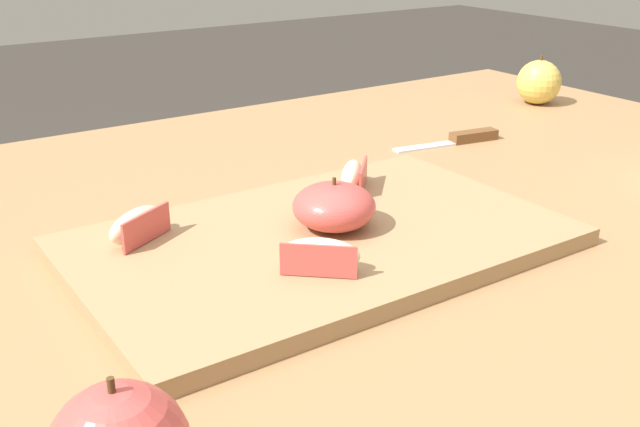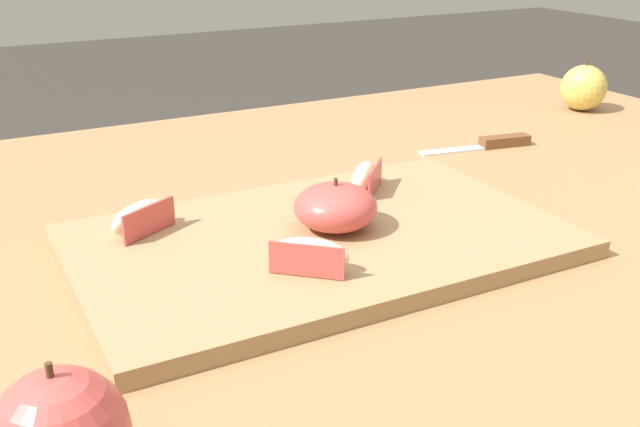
{
  "view_description": "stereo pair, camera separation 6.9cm",
  "coord_description": "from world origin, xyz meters",
  "px_view_note": "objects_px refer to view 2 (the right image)",
  "views": [
    {
      "loc": [
        -0.44,
        -0.6,
        1.02
      ],
      "look_at": [
        -0.08,
        -0.06,
        0.76
      ],
      "focal_mm": 41.85,
      "sensor_mm": 36.0,
      "label": 1
    },
    {
      "loc": [
        -0.38,
        -0.63,
        1.02
      ],
      "look_at": [
        -0.08,
        -0.06,
        0.76
      ],
      "focal_mm": 41.85,
      "sensor_mm": 36.0,
      "label": 2
    }
  ],
  "objects_px": {
    "cutting_board": "(320,241)",
    "apple_wedge_back": "(365,177)",
    "apple_half_skin_up": "(336,207)",
    "whole_apple_golden": "(584,88)",
    "apple_wedge_front": "(141,217)",
    "apple_wedge_middle": "(310,255)",
    "paring_knife": "(496,143)"
  },
  "relations": [
    {
      "from": "apple_half_skin_up",
      "to": "apple_wedge_back",
      "type": "xyz_separation_m",
      "value": [
        0.08,
        0.08,
        -0.01
      ]
    },
    {
      "from": "cutting_board",
      "to": "whole_apple_golden",
      "type": "relative_size",
      "value": 5.66
    },
    {
      "from": "cutting_board",
      "to": "paring_knife",
      "type": "bearing_deg",
      "value": 26.35
    },
    {
      "from": "apple_half_skin_up",
      "to": "whole_apple_golden",
      "type": "bearing_deg",
      "value": 24.3
    },
    {
      "from": "apple_half_skin_up",
      "to": "apple_wedge_front",
      "type": "relative_size",
      "value": 1.14
    },
    {
      "from": "cutting_board",
      "to": "apple_half_skin_up",
      "type": "xyz_separation_m",
      "value": [
        0.02,
        0.0,
        0.03
      ]
    },
    {
      "from": "apple_wedge_front",
      "to": "apple_wedge_middle",
      "type": "xyz_separation_m",
      "value": [
        0.1,
        -0.15,
        0.0
      ]
    },
    {
      "from": "apple_wedge_middle",
      "to": "paring_knife",
      "type": "height_order",
      "value": "apple_wedge_middle"
    },
    {
      "from": "paring_knife",
      "to": "apple_half_skin_up",
      "type": "bearing_deg",
      "value": -152.93
    },
    {
      "from": "apple_wedge_middle",
      "to": "whole_apple_golden",
      "type": "xyz_separation_m",
      "value": [
        0.67,
        0.34,
        0.0
      ]
    },
    {
      "from": "apple_wedge_front",
      "to": "apple_wedge_middle",
      "type": "bearing_deg",
      "value": -55.05
    },
    {
      "from": "apple_wedge_back",
      "to": "paring_knife",
      "type": "relative_size",
      "value": 0.4
    },
    {
      "from": "apple_wedge_back",
      "to": "whole_apple_golden",
      "type": "distance_m",
      "value": 0.56
    },
    {
      "from": "apple_wedge_front",
      "to": "apple_wedge_back",
      "type": "relative_size",
      "value": 1.08
    },
    {
      "from": "apple_wedge_front",
      "to": "whole_apple_golden",
      "type": "height_order",
      "value": "whole_apple_golden"
    },
    {
      "from": "apple_wedge_front",
      "to": "apple_wedge_middle",
      "type": "distance_m",
      "value": 0.18
    },
    {
      "from": "apple_wedge_middle",
      "to": "apple_half_skin_up",
      "type": "bearing_deg",
      "value": 47.9
    },
    {
      "from": "apple_wedge_middle",
      "to": "apple_wedge_back",
      "type": "distance_m",
      "value": 0.2
    },
    {
      "from": "cutting_board",
      "to": "paring_knife",
      "type": "height_order",
      "value": "cutting_board"
    },
    {
      "from": "apple_wedge_back",
      "to": "apple_wedge_front",
      "type": "bearing_deg",
      "value": 179.84
    },
    {
      "from": "apple_wedge_back",
      "to": "apple_half_skin_up",
      "type": "bearing_deg",
      "value": -135.79
    },
    {
      "from": "apple_wedge_front",
      "to": "apple_wedge_back",
      "type": "height_order",
      "value": "same"
    },
    {
      "from": "apple_half_skin_up",
      "to": "whole_apple_golden",
      "type": "height_order",
      "value": "whole_apple_golden"
    },
    {
      "from": "apple_wedge_middle",
      "to": "paring_knife",
      "type": "xyz_separation_m",
      "value": [
        0.41,
        0.25,
        -0.03
      ]
    },
    {
      "from": "apple_wedge_back",
      "to": "paring_knife",
      "type": "distance_m",
      "value": 0.29
    },
    {
      "from": "cutting_board",
      "to": "apple_half_skin_up",
      "type": "height_order",
      "value": "apple_half_skin_up"
    },
    {
      "from": "apple_wedge_front",
      "to": "paring_knife",
      "type": "bearing_deg",
      "value": 11.07
    },
    {
      "from": "cutting_board",
      "to": "apple_wedge_back",
      "type": "xyz_separation_m",
      "value": [
        0.1,
        0.08,
        0.02
      ]
    },
    {
      "from": "cutting_board",
      "to": "apple_wedge_front",
      "type": "relative_size",
      "value": 6.52
    },
    {
      "from": "apple_wedge_back",
      "to": "whole_apple_golden",
      "type": "bearing_deg",
      "value": 20.47
    },
    {
      "from": "apple_half_skin_up",
      "to": "apple_wedge_back",
      "type": "distance_m",
      "value": 0.11
    },
    {
      "from": "cutting_board",
      "to": "whole_apple_golden",
      "type": "xyz_separation_m",
      "value": [
        0.62,
        0.28,
        0.03
      ]
    }
  ]
}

